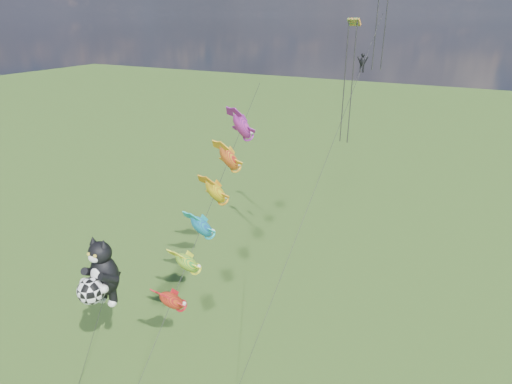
% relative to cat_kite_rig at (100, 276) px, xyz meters
% --- Properties ---
extents(ground, '(300.00, 300.00, 0.00)m').
position_rel_cat_kite_rig_xyz_m(ground, '(-6.48, -1.57, -7.71)').
color(ground, '#204310').
extents(cat_kite_rig, '(2.36, 4.08, 10.29)m').
position_rel_cat_kite_rig_xyz_m(cat_kite_rig, '(0.00, 0.00, 0.00)').
color(cat_kite_rig, brown).
rests_on(cat_kite_rig, ground).
extents(fish_windsock_rig, '(1.87, 15.92, 18.15)m').
position_rel_cat_kite_rig_xyz_m(fish_windsock_rig, '(3.75, 7.05, 2.50)').
color(fish_windsock_rig, brown).
rests_on(fish_windsock_rig, ground).
extents(parafoil_rig, '(4.24, 17.27, 26.90)m').
position_rel_cat_kite_rig_xyz_m(parafoil_rig, '(11.25, 16.53, 12.49)').
color(parafoil_rig, brown).
rests_on(parafoil_rig, ground).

